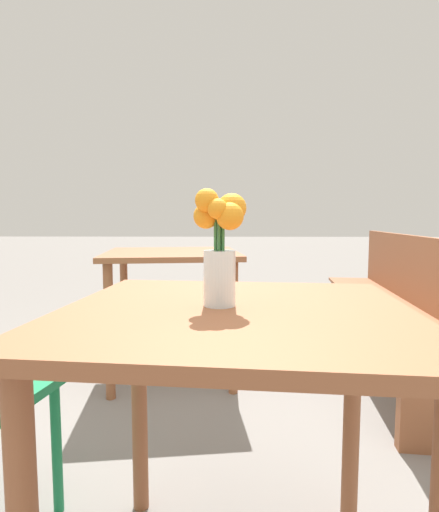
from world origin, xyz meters
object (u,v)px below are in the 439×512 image
flower_vase (221,243)px  bench_near (394,297)px  table_back (172,273)px  table_front (236,360)px

flower_vase → bench_near: 1.89m
table_back → bench_near: bearing=2.8°
table_front → flower_vase: bearing=154.1°
table_back → flower_vase: bearing=-77.7°
flower_vase → bench_near: bearing=55.7°
table_front → table_back: bearing=103.4°
table_front → bench_near: size_ratio=0.45×
flower_vase → bench_near: size_ratio=0.14×
bench_near → table_front: bearing=-123.1°
flower_vase → table_back: 1.52m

